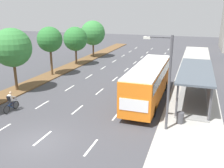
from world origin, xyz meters
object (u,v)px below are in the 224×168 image
object	(u,v)px
bus_shelter	(198,82)
streetlight	(167,77)
median_tree_third	(50,40)
cyclist	(11,102)
bus	(149,79)
median_tree_fifth	(93,33)
trash_bin	(180,118)
median_tree_fourth	(75,39)
median_tree_second	(12,48)

from	to	relation	value
bus_shelter	streetlight	xyz separation A→B (m)	(-2.11, -6.87, 2.02)
streetlight	bus_shelter	bearing A→B (deg)	72.92
median_tree_third	streetlight	distance (m)	18.79
bus_shelter	streetlight	bearing A→B (deg)	-107.08
cyclist	streetlight	world-z (taller)	streetlight
streetlight	median_tree_third	bearing A→B (deg)	146.11
bus	median_tree_fifth	world-z (taller)	median_tree_fifth
cyclist	median_tree_fifth	distance (m)	24.84
bus_shelter	trash_bin	distance (m)	5.84
bus_shelter	median_tree_third	size ratio (longest dim) A/B	1.69
bus	median_tree_fourth	world-z (taller)	median_tree_fourth
cyclist	median_tree_third	distance (m)	12.21
bus	median_tree_second	distance (m)	13.81
trash_bin	cyclist	bearing A→B (deg)	-171.66
cyclist	median_tree_fourth	xyz separation A→B (m)	(-3.01, 17.79, 3.16)
median_tree_third	median_tree_fifth	distance (m)	13.25
bus_shelter	median_tree_second	size ratio (longest dim) A/B	1.61
median_tree_fourth	median_tree_second	bearing A→B (deg)	-90.74
bus_shelter	cyclist	xyz separation A→B (m)	(-14.59, -7.57, -1.08)
median_tree_third	trash_bin	distance (m)	19.41
median_tree_fourth	median_tree_fifth	bearing A→B (deg)	90.10
median_tree_fourth	trash_bin	world-z (taller)	median_tree_fourth
median_tree_fourth	streetlight	distance (m)	23.06
bus	median_tree_second	bearing A→B (deg)	-172.88
bus_shelter	median_tree_fourth	distance (m)	20.45
median_tree_second	trash_bin	xyz separation A→B (m)	(16.69, -2.57, -3.95)
median_tree_second	median_tree_fourth	xyz separation A→B (m)	(0.17, 13.24, -0.58)
median_tree_fourth	trash_bin	bearing A→B (deg)	-43.76
median_tree_third	trash_bin	size ratio (longest dim) A/B	7.13
bus	trash_bin	bearing A→B (deg)	-53.08
bus	trash_bin	distance (m)	5.53
bus_shelter	median_tree_second	world-z (taller)	median_tree_second
bus_shelter	median_tree_fifth	distance (m)	24.48
median_tree_second	median_tree_third	distance (m)	6.62
median_tree_third	median_tree_fifth	bearing A→B (deg)	89.60
cyclist	streetlight	xyz separation A→B (m)	(12.48, 0.70, 3.10)
bus	cyclist	xyz separation A→B (m)	(-10.31, -6.24, -1.28)
median_tree_fifth	median_tree_fourth	bearing A→B (deg)	-89.90
median_tree_fifth	cyclist	bearing A→B (deg)	-82.96
bus	bus_shelter	bearing A→B (deg)	17.31
bus	median_tree_second	size ratio (longest dim) A/B	1.78
bus	cyclist	bearing A→B (deg)	-148.82
median_tree_third	median_tree_fourth	world-z (taller)	median_tree_third
cyclist	median_tree_second	size ratio (longest dim) A/B	0.29
bus	streetlight	distance (m)	6.22
cyclist	trash_bin	xyz separation A→B (m)	(13.51, 1.98, -0.22)
bus	median_tree_third	xyz separation A→B (m)	(-13.42, 4.94, 2.53)
bus	median_tree_fourth	bearing A→B (deg)	139.04
median_tree_fifth	streetlight	xyz separation A→B (m)	(15.49, -23.71, -0.36)
median_tree_second	trash_bin	distance (m)	17.34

